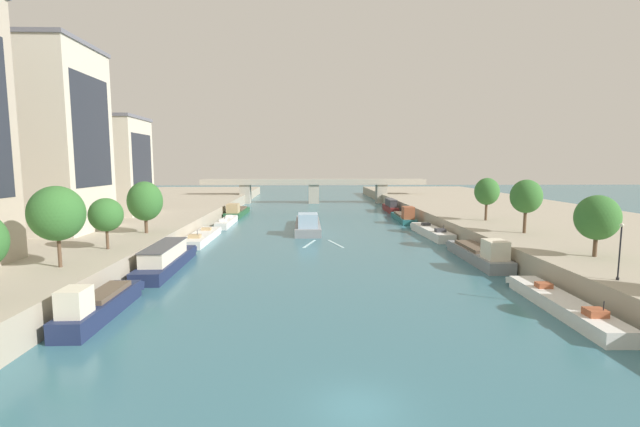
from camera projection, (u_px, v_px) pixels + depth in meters
The scene contains 25 objects.
ground_plane at pixel (357, 408), 19.70m from camera, with size 400.00×400.00×0.00m, color #386B7A.
quay_left at pixel (100, 222), 72.92m from camera, with size 36.00×170.00×2.49m, color #A89E89.
quay_right at pixel (531, 220), 75.40m from camera, with size 36.00×170.00×2.49m, color #A89E89.
barge_midriver at pixel (308, 224), 72.24m from camera, with size 4.04×19.36×3.38m.
wake_behind_barge at pixel (322, 244), 59.81m from camera, with size 5.60×5.87×0.03m.
moored_boat_left_upstream at pixel (99, 305), 31.14m from camera, with size 2.29×11.14×3.13m.
moored_boat_left_gap_after at pixel (166, 259), 45.37m from camera, with size 3.10×14.99×2.75m.
moored_boat_left_near at pixel (202, 237), 62.12m from camera, with size 2.98×14.40×2.21m.
moored_boat_left_second at pixel (227, 222), 77.90m from camera, with size 2.14×13.07×2.23m.
moored_boat_left_end at pixel (237, 211), 91.99m from camera, with size 3.46×15.33×2.91m.
moored_boat_right_second at pixel (561, 304), 32.55m from camera, with size 2.72×14.20×2.16m.
moored_boat_right_upstream at pixel (479, 254), 48.78m from camera, with size 2.88×14.15×3.20m.
moored_boat_right_end at pixel (431, 232), 66.32m from camera, with size 3.15×14.29×2.34m.
moored_boat_right_far at pixel (404, 216), 82.98m from camera, with size 3.17×14.43×3.20m.
moored_boat_right_lone at pixel (390, 206), 99.01m from camera, with size 2.08×11.93×2.98m.
tree_left_by_lamp at pixel (57, 213), 35.54m from camera, with size 4.33×4.33×6.76m.
tree_left_past_mid at pixel (106, 215), 43.26m from camera, with size 3.28×3.28×5.14m.
tree_left_second at pixel (145, 201), 53.20m from camera, with size 4.19×4.19×6.37m.
tree_right_far at pixel (597, 218), 39.66m from camera, with size 3.85×3.85×5.70m.
tree_right_second at pixel (526, 197), 53.06m from camera, with size 3.75×3.75×6.60m.
tree_right_third at pixel (487, 192), 64.92m from camera, with size 3.62×3.62×6.39m.
lamppost_right_bank at pixel (620, 249), 31.77m from camera, with size 0.28×0.28×4.25m.
building_left_middle at pixel (37, 139), 53.73m from camera, with size 14.02×12.03×23.14m.
building_left_far_end at pixel (105, 166), 71.96m from camera, with size 12.67×10.72×16.24m.
bridge_far at pixel (314, 188), 119.97m from camera, with size 61.71×4.40×6.69m.
Camera 1 is at (-2.32, -18.47, 11.10)m, focal length 24.35 mm.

